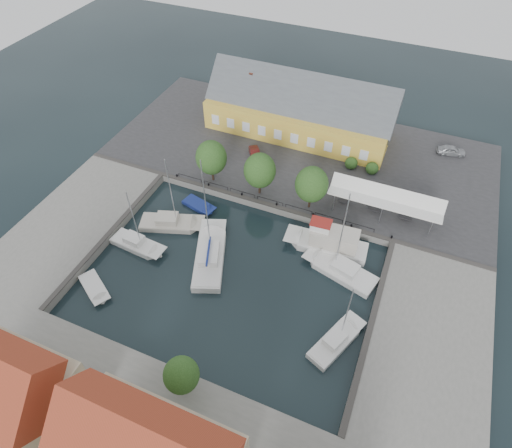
% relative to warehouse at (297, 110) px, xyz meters
% --- Properties ---
extents(ground, '(140.00, 140.00, 0.00)m').
position_rel_warehouse_xyz_m(ground, '(2.60, -28.36, -4.43)').
color(ground, black).
rests_on(ground, ground).
extents(north_quay, '(56.00, 26.00, 1.00)m').
position_rel_warehouse_xyz_m(north_quay, '(2.60, -5.36, -3.93)').
color(north_quay, '#2D2D30').
rests_on(north_quay, ground).
extents(west_quay, '(12.00, 24.00, 1.00)m').
position_rel_warehouse_xyz_m(west_quay, '(-19.40, -30.36, -3.93)').
color(west_quay, slate).
rests_on(west_quay, ground).
extents(east_quay, '(12.00, 24.00, 1.00)m').
position_rel_warehouse_xyz_m(east_quay, '(24.60, -30.36, -3.93)').
color(east_quay, slate).
rests_on(east_quay, ground).
extents(south_bank, '(56.00, 14.00, 1.00)m').
position_rel_warehouse_xyz_m(south_bank, '(2.60, -49.36, -3.93)').
color(south_bank, slate).
rests_on(south_bank, ground).
extents(quay_edge_fittings, '(56.00, 24.72, 0.40)m').
position_rel_warehouse_xyz_m(quay_edge_fittings, '(2.62, -23.61, -3.37)').
color(quay_edge_fittings, '#383533').
rests_on(quay_edge_fittings, north_quay).
extents(warehouse, '(28.56, 14.00, 9.55)m').
position_rel_warehouse_xyz_m(warehouse, '(0.00, 0.00, 0.00)').
color(warehouse, gold).
rests_on(warehouse, north_quay).
extents(tent_canopy, '(14.00, 4.00, 2.83)m').
position_rel_warehouse_xyz_m(tent_canopy, '(16.60, -13.86, -0.74)').
color(tent_canopy, white).
rests_on(tent_canopy, north_quay).
extents(quay_trees, '(18.20, 4.20, 6.30)m').
position_rel_warehouse_xyz_m(quay_trees, '(0.60, -16.36, 0.45)').
color(quay_trees, black).
rests_on(quay_trees, north_quay).
extents(car_silver, '(4.38, 2.51, 1.40)m').
position_rel_warehouse_xyz_m(car_silver, '(23.55, 2.58, -2.73)').
color(car_silver, '#A1A4A9').
rests_on(car_silver, north_quay).
extents(car_red, '(3.22, 3.94, 1.26)m').
position_rel_warehouse_xyz_m(car_red, '(-2.96, -9.47, -2.80)').
color(car_red, '#511412').
rests_on(car_red, north_quay).
extents(center_sailboat, '(6.87, 11.11, 14.57)m').
position_rel_warehouse_xyz_m(center_sailboat, '(-0.80, -28.45, -4.07)').
color(center_sailboat, white).
rests_on(center_sailboat, ground).
extents(trawler, '(10.37, 3.74, 5.00)m').
position_rel_warehouse_xyz_m(trawler, '(11.82, -21.41, -3.41)').
color(trawler, white).
rests_on(trawler, ground).
extents(east_boat_a, '(9.29, 5.22, 12.55)m').
position_rel_warehouse_xyz_m(east_boat_a, '(14.21, -24.39, -4.17)').
color(east_boat_a, white).
rests_on(east_boat_a, ground).
extents(east_boat_c, '(4.82, 7.44, 9.42)m').
position_rel_warehouse_xyz_m(east_boat_c, '(16.03, -33.38, -4.17)').
color(east_boat_c, white).
rests_on(east_boat_c, ground).
extents(west_boat_b, '(8.61, 5.30, 11.26)m').
position_rel_warehouse_xyz_m(west_boat_b, '(-7.99, -25.49, -4.17)').
color(west_boat_b, '#BCB5A9').
rests_on(west_boat_b, ground).
extents(west_boat_c, '(7.38, 2.87, 9.92)m').
position_rel_warehouse_xyz_m(west_boat_c, '(-9.91, -30.20, -4.17)').
color(west_boat_c, white).
rests_on(west_boat_c, ground).
extents(launch_sw, '(5.33, 4.23, 0.98)m').
position_rel_warehouse_xyz_m(launch_sw, '(-10.84, -37.42, -4.34)').
color(launch_sw, white).
rests_on(launch_sw, ground).
extents(launch_nw, '(5.01, 2.96, 0.88)m').
position_rel_warehouse_xyz_m(launch_nw, '(-6.32, -21.01, -4.34)').
color(launch_nw, navy).
rests_on(launch_nw, ground).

